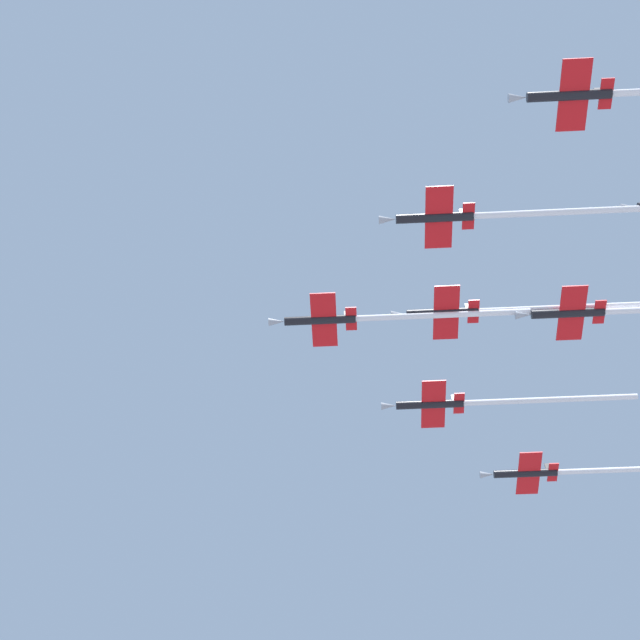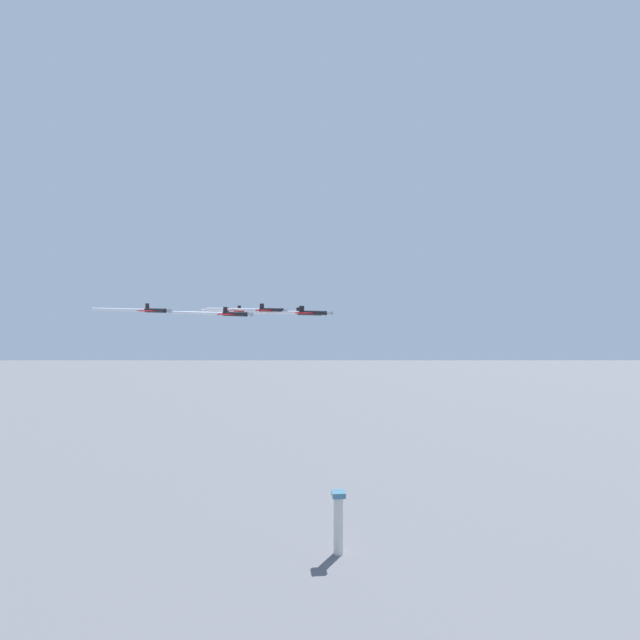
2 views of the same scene
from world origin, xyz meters
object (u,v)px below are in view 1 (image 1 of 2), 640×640
Objects in this scene: jet_port_inner at (513,214)px; jet_center_rear at (591,471)px; jet_starboard_outer at (632,92)px; jet_port_trail at (620,311)px; jet_lead at (369,318)px; jet_port_outer at (500,310)px; jet_starboard_inner at (479,402)px.

jet_port_inner is 51.55m from jet_center_rear.
jet_starboard_outer is 1.02× the size of jet_port_trail.
jet_port_inner is at bearing 161.35° from jet_center_rear.
jet_center_rear is (20.44, -47.30, 1.52)m from jet_port_inner.
jet_center_rear reaches higher than jet_port_trail.
jet_lead is 0.98× the size of jet_port_trail.
jet_starboard_outer is at bearing 174.77° from jet_port_trail.
jet_starboard_outer is 0.84× the size of jet_center_rear.
jet_center_rear reaches higher than jet_port_inner.
jet_starboard_inner is at bearing 8.57° from jet_port_outer.
jet_lead is 19.27m from jet_port_outer.
jet_center_rear reaches higher than jet_starboard_outer.
jet_lead is 23.40m from jet_starboard_inner.
jet_starboard_inner reaches higher than jet_port_trail.
jet_lead reaches higher than jet_starboard_inner.
jet_center_rear is at bearing -27.54° from jet_port_outer.
jet_lead is at bearing 134.08° from jet_starboard_inner.
jet_port_inner is 23.08m from jet_port_trail.
jet_starboard_inner is 1.01× the size of jet_port_trail.
jet_starboard_outer is (-44.81, 25.33, -0.82)m from jet_starboard_inner.
jet_port_outer reaches higher than jet_port_inner.
jet_center_rear is at bearing -48.07° from jet_lead.
jet_starboard_inner is at bearing 5.17° from jet_port_inner.
jet_port_trail is at bearing -5.23° from jet_starboard_outer.
jet_port_inner is 1.18× the size of jet_starboard_inner.
jet_port_outer is at bearing 152.46° from jet_center_rear.
jet_center_rear reaches higher than jet_starboard_inner.
jet_center_rear is (-3.54, -25.10, 1.09)m from jet_starboard_inner.
jet_port_trail is (-1.26, -23.04, -0.10)m from jet_port_inner.
jet_center_rear is at bearing -2.73° from jet_starboard_outer.
jet_port_outer reaches higher than jet_port_trail.
jet_port_outer is at bearing 1.74° from jet_port_inner.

